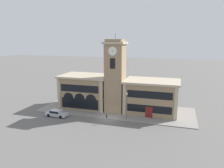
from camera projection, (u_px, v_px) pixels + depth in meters
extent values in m
plane|color=#605E5B|center=(108.00, 119.00, 45.72)|extent=(300.00, 300.00, 0.00)
cube|color=gray|center=(116.00, 110.00, 51.78)|extent=(35.62, 12.99, 0.15)
cube|color=#937A5B|center=(115.00, 79.00, 49.13)|extent=(4.01, 4.01, 15.48)
cube|color=tan|center=(115.00, 43.00, 47.51)|extent=(4.71, 4.71, 0.45)
cube|color=#937A5B|center=(115.00, 40.00, 47.40)|extent=(3.69, 3.69, 0.60)
cylinder|color=#4C4C51|center=(115.00, 36.00, 47.22)|extent=(0.10, 0.10, 1.20)
cylinder|color=silver|center=(113.00, 51.00, 45.92)|extent=(1.86, 0.10, 1.86)
cylinder|color=black|center=(112.00, 51.00, 45.86)|extent=(0.15, 0.04, 0.15)
cylinder|color=silver|center=(106.00, 50.00, 48.44)|extent=(0.10, 1.86, 1.86)
cylinder|color=black|center=(106.00, 50.00, 48.46)|extent=(0.04, 0.15, 0.15)
cube|color=black|center=(113.00, 64.00, 46.47)|extent=(1.12, 0.10, 2.20)
cube|color=#937A5B|center=(86.00, 92.00, 53.96)|extent=(11.39, 7.67, 7.49)
cube|color=tan|center=(86.00, 76.00, 53.15)|extent=(12.09, 8.37, 0.45)
cube|color=tan|center=(59.00, 94.00, 51.86)|extent=(0.70, 0.16, 7.49)
cube|color=tan|center=(101.00, 97.00, 48.78)|extent=(0.70, 0.16, 7.49)
cube|color=black|center=(79.00, 89.00, 50.00)|extent=(9.34, 0.10, 1.65)
cube|color=black|center=(80.00, 104.00, 50.73)|extent=(9.11, 0.10, 2.40)
cylinder|color=black|center=(68.00, 98.00, 51.30)|extent=(2.51, 0.06, 2.51)
cylinder|color=black|center=(79.00, 99.00, 50.48)|extent=(2.51, 0.06, 2.51)
cylinder|color=black|center=(91.00, 100.00, 49.66)|extent=(2.51, 0.06, 2.51)
cube|color=#937A5B|center=(151.00, 98.00, 49.37)|extent=(11.51, 7.67, 7.09)
cube|color=tan|center=(152.00, 81.00, 48.61)|extent=(12.21, 8.37, 0.45)
cube|color=tan|center=(124.00, 100.00, 47.29)|extent=(0.70, 0.16, 7.09)
cube|color=tan|center=(176.00, 104.00, 44.17)|extent=(0.70, 0.16, 7.09)
cube|color=black|center=(149.00, 95.00, 45.43)|extent=(9.44, 0.10, 1.56)
cube|color=maroon|center=(149.00, 113.00, 46.20)|extent=(1.50, 0.12, 2.55)
cube|color=black|center=(149.00, 109.00, 46.05)|extent=(9.44, 0.10, 1.59)
cube|color=#B2B7C1|center=(57.00, 114.00, 47.47)|extent=(4.93, 2.09, 0.64)
cube|color=#B2B7C1|center=(56.00, 111.00, 47.41)|extent=(2.40, 1.78, 0.59)
cube|color=black|center=(56.00, 111.00, 47.41)|extent=(2.31, 1.81, 0.44)
cylinder|color=black|center=(65.00, 114.00, 47.76)|extent=(0.72, 0.25, 0.71)
cylinder|color=black|center=(61.00, 117.00, 46.25)|extent=(0.72, 0.25, 0.71)
cylinder|color=black|center=(53.00, 113.00, 48.76)|extent=(0.72, 0.25, 0.71)
cylinder|color=black|center=(49.00, 115.00, 47.25)|extent=(0.72, 0.25, 0.71)
cylinder|color=#4C4C51|center=(127.00, 107.00, 44.74)|extent=(0.12, 0.12, 5.32)
sphere|color=silver|center=(127.00, 94.00, 44.17)|extent=(0.36, 0.36, 0.36)
cylinder|color=black|center=(107.00, 116.00, 45.92)|extent=(0.18, 0.18, 0.90)
sphere|color=black|center=(107.00, 114.00, 45.81)|extent=(0.16, 0.16, 0.16)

